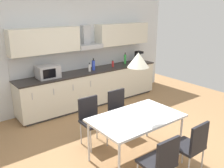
{
  "coord_description": "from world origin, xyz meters",
  "views": [
    {
      "loc": [
        -2.51,
        -2.9,
        2.41
      ],
      "look_at": [
        0.21,
        0.66,
        1.0
      ],
      "focal_mm": 40.0,
      "sensor_mm": 36.0,
      "label": 1
    }
  ],
  "objects_px": {
    "bottle_red": "(113,64)",
    "pendant_lamp": "(138,60)",
    "chair_near_left": "(161,160)",
    "coffee_maker": "(138,56)",
    "microwave": "(48,72)",
    "bottle_white": "(89,68)",
    "dining_table": "(136,119)",
    "chair_near_right": "(192,144)",
    "chair_far_right": "(119,108)",
    "chair_far_left": "(91,116)",
    "bottle_green": "(125,59)",
    "bottle_blue": "(93,65)"
  },
  "relations": [
    {
      "from": "bottle_red",
      "to": "chair_far_left",
      "type": "height_order",
      "value": "bottle_red"
    },
    {
      "from": "coffee_maker",
      "to": "bottle_blue",
      "type": "distance_m",
      "value": 1.56
    },
    {
      "from": "microwave",
      "to": "pendant_lamp",
      "type": "height_order",
      "value": "pendant_lamp"
    },
    {
      "from": "chair_near_left",
      "to": "coffee_maker",
      "type": "bearing_deg",
      "value": 50.93
    },
    {
      "from": "dining_table",
      "to": "bottle_red",
      "type": "bearing_deg",
      "value": 60.04
    },
    {
      "from": "chair_near_left",
      "to": "bottle_blue",
      "type": "bearing_deg",
      "value": 70.86
    },
    {
      "from": "microwave",
      "to": "chair_far_right",
      "type": "relative_size",
      "value": 0.55
    },
    {
      "from": "bottle_green",
      "to": "pendant_lamp",
      "type": "distance_m",
      "value": 3.21
    },
    {
      "from": "pendant_lamp",
      "to": "bottle_red",
      "type": "bearing_deg",
      "value": 60.04
    },
    {
      "from": "dining_table",
      "to": "pendant_lamp",
      "type": "relative_size",
      "value": 4.49
    },
    {
      "from": "dining_table",
      "to": "bottle_blue",
      "type": "bearing_deg",
      "value": 71.68
    },
    {
      "from": "chair_near_right",
      "to": "coffee_maker",
      "type": "bearing_deg",
      "value": 58.38
    },
    {
      "from": "chair_near_left",
      "to": "chair_near_right",
      "type": "distance_m",
      "value": 0.65
    },
    {
      "from": "bottle_white",
      "to": "dining_table",
      "type": "relative_size",
      "value": 0.15
    },
    {
      "from": "bottle_green",
      "to": "chair_near_left",
      "type": "distance_m",
      "value": 4.03
    },
    {
      "from": "bottle_blue",
      "to": "coffee_maker",
      "type": "bearing_deg",
      "value": 1.67
    },
    {
      "from": "microwave",
      "to": "coffee_maker",
      "type": "relative_size",
      "value": 1.6
    },
    {
      "from": "dining_table",
      "to": "pendant_lamp",
      "type": "bearing_deg",
      "value": 180.0
    },
    {
      "from": "coffee_maker",
      "to": "bottle_white",
      "type": "xyz_separation_m",
      "value": [
        -1.7,
        -0.08,
        -0.06
      ]
    },
    {
      "from": "chair_near_left",
      "to": "chair_far_left",
      "type": "height_order",
      "value": "same"
    },
    {
      "from": "bottle_red",
      "to": "pendant_lamp",
      "type": "height_order",
      "value": "pendant_lamp"
    },
    {
      "from": "microwave",
      "to": "chair_far_right",
      "type": "distance_m",
      "value": 1.85
    },
    {
      "from": "chair_far_right",
      "to": "pendant_lamp",
      "type": "xyz_separation_m",
      "value": [
        -0.32,
        -0.82,
        1.12
      ]
    },
    {
      "from": "chair_far_right",
      "to": "chair_far_left",
      "type": "height_order",
      "value": "same"
    },
    {
      "from": "microwave",
      "to": "chair_near_right",
      "type": "distance_m",
      "value": 3.39
    },
    {
      "from": "bottle_green",
      "to": "chair_near_right",
      "type": "bearing_deg",
      "value": -115.16
    },
    {
      "from": "dining_table",
      "to": "coffee_maker",
      "type": "bearing_deg",
      "value": 46.47
    },
    {
      "from": "coffee_maker",
      "to": "chair_far_right",
      "type": "xyz_separation_m",
      "value": [
        -2.04,
        -1.66,
        -0.5
      ]
    },
    {
      "from": "chair_near_left",
      "to": "pendant_lamp",
      "type": "height_order",
      "value": "pendant_lamp"
    },
    {
      "from": "microwave",
      "to": "chair_near_left",
      "type": "bearing_deg",
      "value": -89.09
    },
    {
      "from": "bottle_red",
      "to": "bottle_green",
      "type": "distance_m",
      "value": 0.5
    },
    {
      "from": "microwave",
      "to": "pendant_lamp",
      "type": "relative_size",
      "value": 1.5
    },
    {
      "from": "microwave",
      "to": "bottle_white",
      "type": "relative_size",
      "value": 2.26
    },
    {
      "from": "bottle_white",
      "to": "chair_far_left",
      "type": "distance_m",
      "value": 1.92
    },
    {
      "from": "coffee_maker",
      "to": "chair_far_left",
      "type": "relative_size",
      "value": 0.34
    },
    {
      "from": "dining_table",
      "to": "chair_near_left",
      "type": "relative_size",
      "value": 1.65
    },
    {
      "from": "bottle_white",
      "to": "chair_near_left",
      "type": "height_order",
      "value": "bottle_white"
    },
    {
      "from": "bottle_green",
      "to": "chair_far_left",
      "type": "distance_m",
      "value": 2.82
    },
    {
      "from": "bottle_green",
      "to": "dining_table",
      "type": "relative_size",
      "value": 0.22
    },
    {
      "from": "coffee_maker",
      "to": "bottle_blue",
      "type": "xyz_separation_m",
      "value": [
        -1.55,
        -0.05,
        -0.02
      ]
    },
    {
      "from": "bottle_white",
      "to": "chair_far_right",
      "type": "height_order",
      "value": "bottle_white"
    },
    {
      "from": "coffee_maker",
      "to": "bottle_blue",
      "type": "height_order",
      "value": "coffee_maker"
    },
    {
      "from": "chair_far_right",
      "to": "pendant_lamp",
      "type": "bearing_deg",
      "value": -111.44
    },
    {
      "from": "chair_near_left",
      "to": "bottle_white",
      "type": "bearing_deg",
      "value": 72.92
    },
    {
      "from": "chair_far_left",
      "to": "chair_near_right",
      "type": "xyz_separation_m",
      "value": [
        0.65,
        -1.65,
        0.0
      ]
    },
    {
      "from": "coffee_maker",
      "to": "bottle_white",
      "type": "distance_m",
      "value": 1.7
    },
    {
      "from": "microwave",
      "to": "bottle_white",
      "type": "height_order",
      "value": "microwave"
    },
    {
      "from": "microwave",
      "to": "chair_far_left",
      "type": "distance_m",
      "value": 1.71
    },
    {
      "from": "bottle_red",
      "to": "chair_far_left",
      "type": "bearing_deg",
      "value": -137.04
    },
    {
      "from": "bottle_green",
      "to": "pendant_lamp",
      "type": "bearing_deg",
      "value": -126.98
    }
  ]
}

